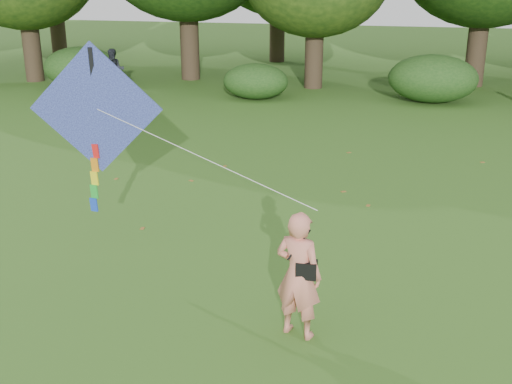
# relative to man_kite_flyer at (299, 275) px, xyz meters

# --- Properties ---
(ground) EXTENTS (100.00, 100.00, 0.00)m
(ground) POSITION_rel_man_kite_flyer_xyz_m (-0.30, -0.01, -0.99)
(ground) COLOR #265114
(ground) RESTS_ON ground
(man_kite_flyer) EXTENTS (0.83, 0.67, 1.98)m
(man_kite_flyer) POSITION_rel_man_kite_flyer_xyz_m (0.00, 0.00, 0.00)
(man_kite_flyer) COLOR #E17F69
(man_kite_flyer) RESTS_ON ground
(bystander_left) EXTENTS (1.06, 0.95, 1.81)m
(bystander_left) POSITION_rel_man_kite_flyer_xyz_m (-10.58, 17.41, -0.08)
(bystander_left) COLOR #21232C
(bystander_left) RESTS_ON ground
(crossbody_bag) EXTENTS (0.43, 0.20, 0.75)m
(crossbody_bag) POSITION_rel_man_kite_flyer_xyz_m (0.12, -0.03, 0.13)
(crossbody_bag) COLOR black
(crossbody_bag) RESTS_ON ground
(flying_kite) EXTENTS (5.28, 2.06, 3.12)m
(flying_kite) POSITION_rel_man_kite_flyer_xyz_m (-3.86, 1.81, 1.86)
(flying_kite) COLOR #2654A8
(flying_kite) RESTS_ON ground
(shrub_band) EXTENTS (39.15, 3.22, 1.88)m
(shrub_band) POSITION_rel_man_kite_flyer_xyz_m (-1.02, 17.59, -0.13)
(shrub_band) COLOR #264919
(shrub_band) RESTS_ON ground
(fallen_leaves) EXTENTS (11.34, 13.47, 0.01)m
(fallen_leaves) POSITION_rel_man_kite_flyer_xyz_m (-0.25, 5.12, -0.98)
(fallen_leaves) COLOR brown
(fallen_leaves) RESTS_ON ground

